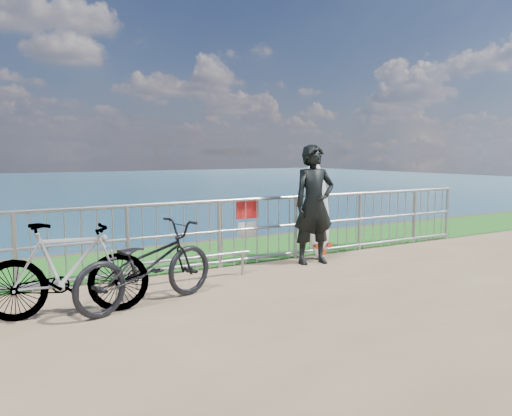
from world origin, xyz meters
TOP-DOWN VIEW (x-y plane):
  - grass_strip at (0.00, 2.70)m, footprint 120.00×120.00m
  - railing at (0.02, 1.60)m, footprint 10.06×0.10m
  - surfer at (1.04, 1.11)m, footprint 0.80×0.58m
  - surfboard at (1.36, 1.44)m, footprint 0.53×0.48m
  - bicycle_near at (-2.15, 0.24)m, footprint 2.07×1.22m
  - bicycle_far at (-3.06, 0.29)m, footprint 1.89×0.85m
  - bike_rack at (-1.23, 0.99)m, footprint 1.85×0.05m

SIDE VIEW (x-z plane):
  - grass_strip at x=0.00m, z-range 0.01..0.01m
  - bike_rack at x=-1.23m, z-range 0.13..0.51m
  - bicycle_near at x=-2.15m, z-range 0.00..1.03m
  - bicycle_far at x=-3.06m, z-range 0.00..1.10m
  - railing at x=0.02m, z-range 0.01..1.14m
  - surfboard at x=1.36m, z-range -0.07..1.70m
  - surfer at x=1.04m, z-range 0.00..2.01m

